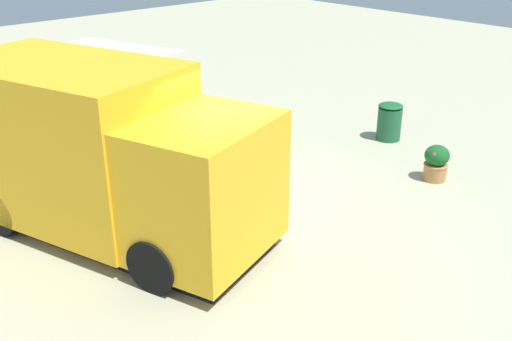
% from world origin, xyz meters
% --- Properties ---
extents(ground_plane, '(40.00, 40.00, 0.00)m').
position_xyz_m(ground_plane, '(0.00, 0.00, 0.00)').
color(ground_plane, '#B6B292').
extents(food_truck, '(3.54, 5.55, 2.60)m').
position_xyz_m(food_truck, '(-1.67, 0.92, 1.25)').
color(food_truck, yellow).
rests_on(food_truck, ground_plane).
extents(planter_flowering_far, '(0.46, 0.46, 0.69)m').
position_xyz_m(planter_flowering_far, '(3.77, -1.63, 0.36)').
color(planter_flowering_far, '#B77B46').
rests_on(planter_flowering_far, ground_plane).
extents(trash_bin, '(0.53, 0.53, 0.83)m').
position_xyz_m(trash_bin, '(4.89, 0.24, 0.42)').
color(trash_bin, '#1D5936').
rests_on(trash_bin, ground_plane).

